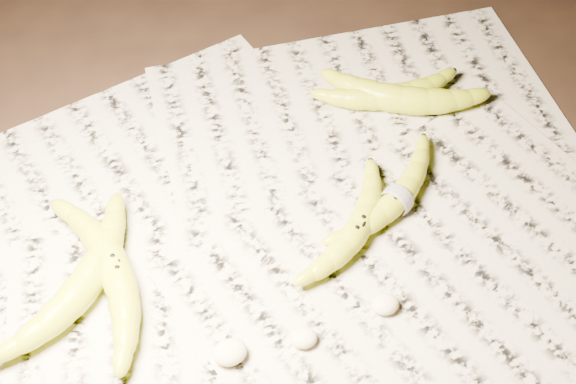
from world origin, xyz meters
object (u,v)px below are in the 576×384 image
object	(u,v)px
banana_left_a	(115,269)
banana_upper_a	(390,95)
banana_center	(358,227)
banana_upper_b	(402,97)
banana_taped	(397,198)
banana_left_b	(85,281)

from	to	relation	value
banana_left_a	banana_upper_a	xyz separation A→B (m)	(0.42, 0.16, -0.00)
banana_center	banana_upper_b	bearing A→B (deg)	10.00
banana_center	banana_taped	distance (m)	0.07
banana_left_b	banana_center	world-z (taller)	banana_left_b
banana_taped	banana_upper_a	xyz separation A→B (m)	(0.07, 0.17, 0.00)
banana_left_b	banana_upper_a	bearing A→B (deg)	-25.87
banana_taped	banana_center	bearing A→B (deg)	170.20
banana_left_a	banana_center	distance (m)	0.29
banana_upper_b	banana_left_b	bearing A→B (deg)	-131.52
banana_left_a	banana_taped	xyz separation A→B (m)	(0.35, -0.01, -0.00)
banana_upper_a	banana_left_a	bearing A→B (deg)	-151.85
banana_upper_b	banana_taped	bearing A→B (deg)	-85.75
banana_upper_a	banana_upper_b	xyz separation A→B (m)	(0.01, -0.01, 0.00)
banana_left_b	banana_center	bearing A→B (deg)	-51.19
banana_upper_a	banana_taped	bearing A→B (deg)	-103.77
banana_left_a	banana_upper_b	bearing A→B (deg)	-77.14
banana_left_a	banana_left_b	world-z (taller)	banana_left_b
banana_left_a	banana_upper_b	xyz separation A→B (m)	(0.43, 0.14, 0.00)
banana_taped	banana_upper_a	bearing A→B (deg)	37.24
banana_center	banana_taped	world-z (taller)	banana_center
banana_taped	banana_upper_a	distance (m)	0.18
banana_left_a	banana_left_b	size ratio (longest dim) A/B	1.06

